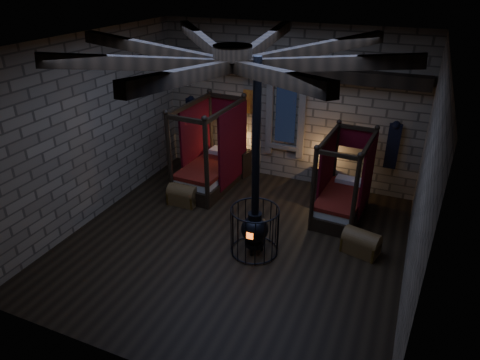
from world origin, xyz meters
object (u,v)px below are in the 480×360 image
at_px(stove, 255,226).
at_px(bed_left, 211,167).
at_px(trunk_left, 183,195).
at_px(trunk_right, 361,243).
at_px(bed_right, 342,196).

bearing_deg(stove, bed_left, 132.64).
bearing_deg(bed_left, trunk_left, -98.16).
height_order(trunk_right, stove, stove).
bearing_deg(stove, bed_right, 58.22).
bearing_deg(stove, trunk_left, 153.26).
bearing_deg(trunk_left, trunk_right, -4.74).
bearing_deg(trunk_left, bed_left, 79.23).
bearing_deg(bed_right, trunk_left, -161.52).
relative_size(bed_right, trunk_right, 2.41).
distance_m(trunk_left, trunk_right, 4.48).
bearing_deg(bed_left, trunk_right, -17.18).
xyz_separation_m(bed_right, trunk_right, (0.69, -1.39, -0.25)).
relative_size(bed_left, stove, 0.57).
xyz_separation_m(bed_left, bed_right, (3.56, -0.13, -0.08)).
height_order(bed_left, trunk_right, bed_left).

